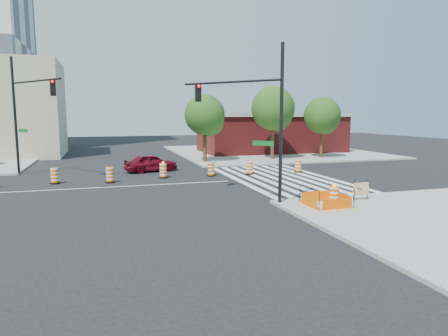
% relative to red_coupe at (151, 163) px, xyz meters
% --- Properties ---
extents(ground, '(120.00, 120.00, 0.00)m').
position_rel_red_coupe_xyz_m(ground, '(-2.61, -6.08, -0.70)').
color(ground, black).
rests_on(ground, ground).
extents(sidewalk_ne, '(22.00, 22.00, 0.15)m').
position_rel_red_coupe_xyz_m(sidewalk_ne, '(15.39, 11.92, -0.62)').
color(sidewalk_ne, gray).
rests_on(sidewalk_ne, ground).
extents(crosswalk_east, '(6.75, 13.50, 0.01)m').
position_rel_red_coupe_xyz_m(crosswalk_east, '(8.34, -6.08, -0.69)').
color(crosswalk_east, silver).
rests_on(crosswalk_east, ground).
extents(lane_centerline, '(14.00, 0.12, 0.01)m').
position_rel_red_coupe_xyz_m(lane_centerline, '(-2.61, -6.08, -0.69)').
color(lane_centerline, silver).
rests_on(lane_centerline, ground).
extents(excavation_pit, '(2.20, 2.20, 0.90)m').
position_rel_red_coupe_xyz_m(excavation_pit, '(6.39, -15.08, -0.47)').
color(excavation_pit, tan).
rests_on(excavation_pit, ground).
extents(brick_storefront, '(16.50, 8.50, 4.60)m').
position_rel_red_coupe_xyz_m(brick_storefront, '(15.39, 11.92, 1.62)').
color(brick_storefront, maroon).
rests_on(brick_storefront, ground).
extents(red_coupe, '(4.36, 2.58, 1.39)m').
position_rel_red_coupe_xyz_m(red_coupe, '(0.00, 0.00, 0.00)').
color(red_coupe, maroon).
rests_on(red_coupe, ground).
extents(signal_pole_se, '(3.90, 4.44, 7.64)m').
position_rel_red_coupe_xyz_m(signal_pole_se, '(3.62, -12.46, 4.00)').
color(signal_pole_se, black).
rests_on(signal_pole_se, ground).
extents(signal_pole_nw, '(3.81, 5.26, 8.40)m').
position_rel_red_coupe_xyz_m(signal_pole_nw, '(-8.55, -0.29, 4.45)').
color(signal_pole_nw, black).
rests_on(signal_pole_nw, ground).
extents(pit_drum, '(0.55, 0.55, 1.09)m').
position_rel_red_coupe_xyz_m(pit_drum, '(6.70, -15.21, -0.09)').
color(pit_drum, black).
rests_on(pit_drum, ground).
extents(barricade, '(0.90, 0.05, 1.05)m').
position_rel_red_coupe_xyz_m(barricade, '(8.79, -14.36, 0.03)').
color(barricade, '#EA6204').
rests_on(barricade, ground).
extents(tree_north_c, '(3.71, 3.67, 6.24)m').
position_rel_red_coupe_xyz_m(tree_north_c, '(5.45, 4.15, 3.49)').
color(tree_north_c, '#382314').
rests_on(tree_north_c, ground).
extents(tree_north_d, '(4.18, 4.18, 7.10)m').
position_rel_red_coupe_xyz_m(tree_north_d, '(12.28, 4.43, 4.07)').
color(tree_north_d, '#382314').
rests_on(tree_north_d, ground).
extents(tree_north_e, '(3.62, 3.62, 6.16)m').
position_rel_red_coupe_xyz_m(tree_north_e, '(17.45, 4.09, 3.44)').
color(tree_north_e, '#382314').
rests_on(tree_north_e, ground).
extents(median_drum_2, '(0.60, 0.60, 1.02)m').
position_rel_red_coupe_xyz_m(median_drum_2, '(-6.60, -3.81, -0.22)').
color(median_drum_2, black).
rests_on(median_drum_2, ground).
extents(median_drum_3, '(0.60, 0.60, 1.02)m').
position_rel_red_coupe_xyz_m(median_drum_3, '(-3.19, -4.44, -0.22)').
color(median_drum_3, black).
rests_on(median_drum_3, ground).
extents(median_drum_4, '(0.60, 0.60, 1.18)m').
position_rel_red_coupe_xyz_m(median_drum_4, '(0.43, -3.51, -0.21)').
color(median_drum_4, black).
rests_on(median_drum_4, ground).
extents(median_drum_5, '(0.60, 0.60, 1.02)m').
position_rel_red_coupe_xyz_m(median_drum_5, '(3.89, -3.64, -0.22)').
color(median_drum_5, black).
rests_on(median_drum_5, ground).
extents(median_drum_6, '(0.60, 0.60, 1.02)m').
position_rel_red_coupe_xyz_m(median_drum_6, '(6.80, -3.73, -0.22)').
color(median_drum_6, black).
rests_on(median_drum_6, ground).
extents(median_drum_7, '(0.60, 0.60, 1.02)m').
position_rel_red_coupe_xyz_m(median_drum_7, '(10.78, -3.80, -0.22)').
color(median_drum_7, black).
rests_on(median_drum_7, ground).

